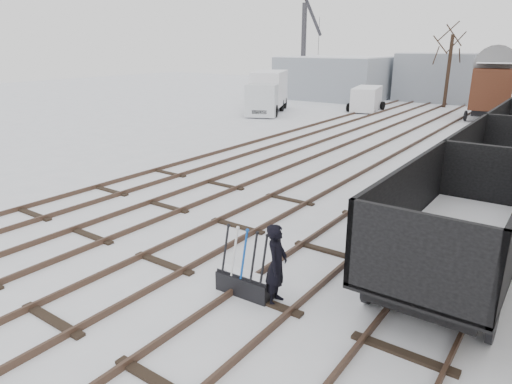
# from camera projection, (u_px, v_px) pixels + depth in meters

# --- Properties ---
(ground) EXTENTS (120.00, 120.00, 0.00)m
(ground) POSITION_uv_depth(u_px,v_px,m) (164.00, 265.00, 11.35)
(ground) COLOR white
(ground) RESTS_ON ground
(tracks) EXTENTS (13.90, 52.00, 0.16)m
(tracks) POSITION_uv_depth(u_px,v_px,m) (373.00, 157.00, 21.93)
(tracks) COLOR black
(tracks) RESTS_ON ground
(shed_left) EXTENTS (10.00, 8.00, 4.10)m
(shed_left) POSITION_uv_depth(u_px,v_px,m) (335.00, 77.00, 45.79)
(shed_left) COLOR #8D969F
(shed_left) RESTS_ON ground
(shed_right) EXTENTS (7.00, 6.00, 4.50)m
(shed_right) POSITION_uv_depth(u_px,v_px,m) (439.00, 77.00, 43.87)
(shed_right) COLOR #8D969F
(shed_right) RESTS_ON ground
(ground_frame) EXTENTS (1.31, 0.46, 1.49)m
(ground_frame) POSITION_uv_depth(u_px,v_px,m) (245.00, 282.00, 9.93)
(ground_frame) COLOR black
(ground_frame) RESTS_ON ground
(worker) EXTENTS (0.59, 0.74, 1.78)m
(worker) POSITION_uv_depth(u_px,v_px,m) (277.00, 265.00, 9.41)
(worker) COLOR black
(worker) RESTS_ON ground
(freight_wagon_a) EXTENTS (2.56, 6.41, 2.62)m
(freight_wagon_a) POSITION_uv_depth(u_px,v_px,m) (456.00, 240.00, 10.33)
(freight_wagon_a) COLOR black
(freight_wagon_a) RESTS_ON ground
(freight_wagon_b) EXTENTS (2.56, 6.41, 2.62)m
(freight_wagon_b) POSITION_uv_depth(u_px,v_px,m) (501.00, 176.00, 15.30)
(freight_wagon_b) COLOR black
(freight_wagon_b) RESTS_ON ground
(box_van_wagon) EXTENTS (3.48, 5.62, 4.04)m
(box_van_wagon) POSITION_uv_depth(u_px,v_px,m) (492.00, 86.00, 32.55)
(box_van_wagon) COLOR black
(box_van_wagon) RESTS_ON ground
(lorry) EXTENTS (4.08, 7.33, 3.19)m
(lorry) POSITION_uv_depth(u_px,v_px,m) (267.00, 92.00, 36.08)
(lorry) COLOR black
(lorry) RESTS_ON ground
(panel_van) EXTENTS (2.82, 4.67, 1.92)m
(panel_van) POSITION_uv_depth(u_px,v_px,m) (367.00, 98.00, 37.26)
(panel_van) COLOR silver
(panel_van) RESTS_ON ground
(crane) EXTENTS (2.31, 6.06, 10.22)m
(crane) POSITION_uv_depth(u_px,v_px,m) (304.00, 71.00, 46.11)
(crane) COLOR #2F2E33
(crane) RESTS_ON ground
(tree_far_left) EXTENTS (0.30, 0.30, 6.02)m
(tree_far_left) POSITION_uv_depth(u_px,v_px,m) (448.00, 72.00, 38.76)
(tree_far_left) COLOR black
(tree_far_left) RESTS_ON ground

